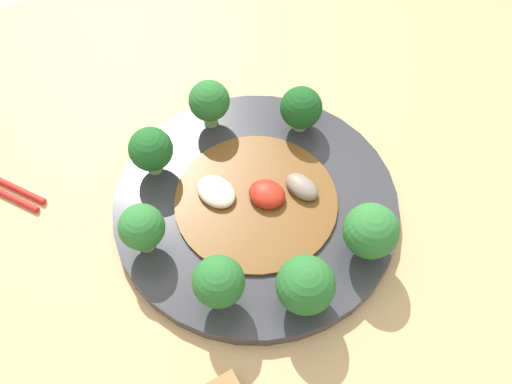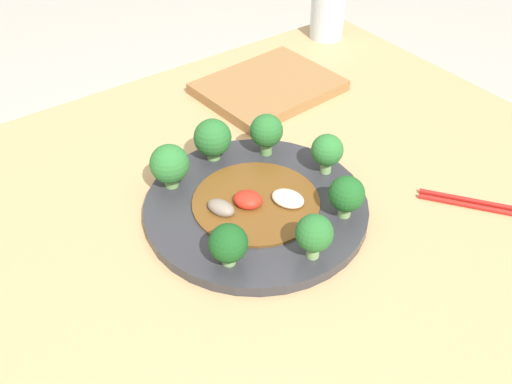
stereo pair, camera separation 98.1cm
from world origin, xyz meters
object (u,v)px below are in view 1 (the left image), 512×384
Objects in this scene: plate at (256,206)px; broccoli_southeast at (151,150)px; broccoli_east at (142,228)px; broccoli_south at (209,102)px; broccoli_northeast at (219,282)px; broccoli_southwest at (301,108)px; broccoli_northwest at (371,232)px; stirfry_center at (257,197)px; broccoli_north at (306,285)px.

broccoli_southeast is (0.08, -0.09, 0.04)m from plate.
broccoli_east is at bearing -1.00° from plate.
broccoli_south reaches higher than plate.
broccoli_southwest is at bearing -137.94° from broccoli_northeast.
broccoli_northwest reaches higher than broccoli_east.
broccoli_east is 0.35× the size of stirfry_center.
broccoli_east is 0.93× the size of broccoli_northwest.
broccoli_north is at bearing 85.39° from plate.
broccoli_southeast is 0.35× the size of stirfry_center.
broccoli_southeast reaches higher than broccoli_southwest.
broccoli_southeast is at bearing -71.38° from broccoli_north.
broccoli_northwest is at bearing 174.06° from broccoli_northeast.
broccoli_southeast is (-0.04, -0.09, -0.00)m from broccoli_east.
broccoli_northeast is 0.24m from broccoli_southwest.
plate is at bearing 41.05° from stirfry_center.
broccoli_northwest is at bearing 152.37° from broccoli_east.
stirfry_center is at bearing -138.95° from plate.
broccoli_east reaches higher than stirfry_center.
broccoli_southeast is 0.92× the size of broccoli_northwest.
plate is at bearing 88.99° from broccoli_south.
broccoli_north reaches higher than plate.
broccoli_north is at bearing 84.44° from stirfry_center.
broccoli_northwest reaches higher than stirfry_center.
broccoli_southeast is 0.23m from broccoli_north.
broccoli_northwest is (-0.20, 0.11, 0.00)m from broccoli_east.
broccoli_north is 0.37× the size of stirfry_center.
plate is at bearing 179.00° from broccoli_east.
stirfry_center is (-0.08, -0.09, -0.04)m from broccoli_northeast.
broccoli_south is (-0.13, -0.12, 0.00)m from broccoli_east.
broccoli_east and broccoli_south have the same top height.
broccoli_east is 0.10m from broccoli_southeast.
stirfry_center is (-0.00, 0.12, -0.03)m from broccoli_south.
broccoli_southeast is 1.06× the size of broccoli_southwest.
broccoli_northeast is at bearing 46.47° from plate.
stirfry_center is (-0.08, 0.09, -0.03)m from broccoli_southeast.
plate is 4.76× the size of broccoli_north.
broccoli_southeast is at bearing -5.89° from broccoli_southwest.
broccoli_south is 0.94× the size of broccoli_northwest.
broccoli_northwest is (-0.16, 0.19, 0.00)m from broccoli_southeast.
stirfry_center is (-0.01, -0.13, -0.03)m from broccoli_north.
broccoli_southwest is (-0.18, 0.02, -0.00)m from broccoli_southeast.
broccoli_southeast is 0.18m from broccoli_northeast.
broccoli_southwest reaches higher than stirfry_center.
plate is at bearing -53.82° from broccoli_northwest.
broccoli_northeast is at bearing 42.06° from broccoli_southwest.
broccoli_east is at bearing -63.98° from broccoli_northeast.
broccoli_northwest is 1.02× the size of broccoli_north.
broccoli_northeast is 1.00× the size of broccoli_northwest.
broccoli_northwest is at bearing 126.18° from plate.
broccoli_northwest is at bearing 107.84° from broccoli_south.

